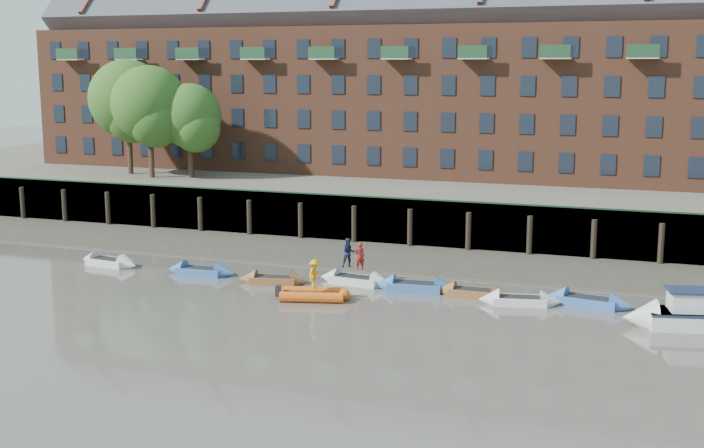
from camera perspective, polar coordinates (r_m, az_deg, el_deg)
The scene contains 20 objects.
ground at distance 39.11m, azimuth -2.38°, elevation -7.80°, with size 220.00×220.00×0.00m, color #5A554E.
foreshore at distance 55.61m, azimuth 4.65°, elevation -2.38°, with size 110.00×8.00×0.50m, color #3D382F.
mud_band at distance 52.42m, azimuth 3.67°, elevation -3.14°, with size 110.00×1.60×0.10m, color #4C4336.
river_wall at distance 59.45m, azimuth 5.78°, elevation -0.01°, with size 110.00×1.23×3.30m.
bank_terrace at distance 72.57m, azimuth 8.42°, elevation 1.80°, with size 110.00×28.00×3.20m, color #5E594D.
apartment_terrace at distance 72.79m, azimuth 8.81°, elevation 10.68°, with size 80.60×15.56×20.98m.
tree_cluster at distance 73.50m, azimuth -13.02°, elevation 7.55°, with size 11.76×7.74×9.40m.
rowboat_0 at distance 56.06m, azimuth -15.45°, elevation -2.39°, with size 4.42×1.85×1.24m.
rowboat_1 at distance 52.43m, azimuth -9.74°, elevation -3.02°, with size 4.30×1.45×1.23m.
rowboat_2 at distance 49.85m, azimuth -5.09°, elevation -3.62°, with size 4.18×1.97×1.17m.
rowboat_3 at distance 49.52m, azimuth 0.22°, elevation -3.65°, with size 4.50×1.72×1.28m.
rowboat_4 at distance 48.22m, azimuth 4.09°, elevation -4.05°, with size 4.66×1.79×1.32m.
rowboat_5 at distance 47.34m, azimuth 7.86°, elevation -4.42°, with size 4.06×1.24×1.17m.
rowboat_6 at distance 46.13m, azimuth 10.78°, elevation -4.89°, with size 4.36×2.01×1.22m.
rowboat_7 at distance 46.69m, azimuth 15.04°, elevation -4.85°, with size 4.73×2.09×1.33m.
rib_tender at distance 46.31m, azimuth -2.36°, elevation -4.58°, with size 3.74×2.51×0.63m.
motor_launch at distance 44.09m, azimuth 20.29°, elevation -5.54°, with size 6.00×3.13×2.36m.
person_rower_a at distance 49.03m, azimuth 0.50°, elevation -2.09°, with size 0.57×0.37×1.56m, color maroon.
person_rower_b at distance 49.57m, azimuth -0.22°, elevation -1.88°, with size 0.82×0.64×1.69m, color #19233F.
person_rib_crew at distance 46.05m, azimuth -2.43°, elevation -3.26°, with size 1.01×0.58×1.56m, color orange.
Camera 1 is at (14.13, -34.41, 12.10)m, focal length 45.00 mm.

